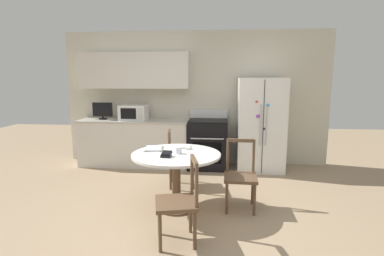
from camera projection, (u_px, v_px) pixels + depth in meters
name	position (u px, v px, depth m)	size (l,w,h in m)	color
ground_plane	(176.00, 222.00, 3.59)	(14.00, 14.00, 0.00)	#9E8466
back_wall	(179.00, 91.00, 5.92)	(5.20, 0.44, 2.60)	beige
kitchen_counter	(135.00, 142.00, 5.87)	(2.13, 0.64, 0.90)	silver
refrigerator	(260.00, 124.00, 5.52)	(0.84, 0.73, 1.71)	white
oven_range	(208.00, 143.00, 5.70)	(0.72, 0.68, 1.08)	black
microwave	(134.00, 112.00, 5.76)	(0.51, 0.39, 0.29)	white
countertop_tv	(103.00, 110.00, 5.83)	(0.38, 0.16, 0.33)	black
dining_table	(176.00, 165.00, 3.88)	(1.15, 1.15, 0.74)	white
dining_chair_far	(180.00, 159.00, 4.73)	(0.48, 0.48, 0.90)	brown
dining_chair_near	(179.00, 202.00, 3.09)	(0.50, 0.50, 0.90)	brown
dining_chair_right	(240.00, 176.00, 3.90)	(0.43, 0.43, 0.90)	brown
candle_glass	(178.00, 151.00, 3.84)	(0.09, 0.09, 0.08)	silver
folded_napkin	(186.00, 147.00, 4.09)	(0.17, 0.11, 0.05)	silver
wallet	(166.00, 155.00, 3.68)	(0.13, 0.14, 0.07)	black
mail_stack	(154.00, 148.00, 4.07)	(0.26, 0.33, 0.02)	white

